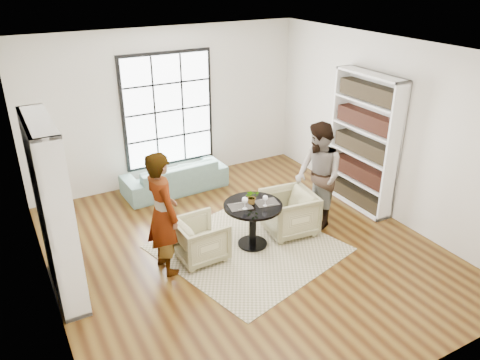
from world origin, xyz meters
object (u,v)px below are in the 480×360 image
person_right (318,176)px  wine_glass_left (245,200)px  armchair_left (201,239)px  wine_glass_right (265,198)px  armchair_right (289,213)px  person_left (163,214)px  flower_centerpiece (252,197)px  sofa (175,176)px  pedestal_table (253,216)px

person_right → wine_glass_left: size_ratio=8.86×
armchair_left → wine_glass_right: size_ratio=3.94×
armchair_left → armchair_right: size_ratio=0.90×
person_left → flower_centerpiece: person_left is taller
sofa → armchair_right: armchair_right is taller
pedestal_table → armchair_right: armchair_right is taller
flower_centerpiece → armchair_right: bearing=1.1°
wine_glass_left → flower_centerpiece: (0.18, 0.11, -0.03)m
sofa → person_right: 2.91m
person_left → wine_glass_right: person_left is taller
wine_glass_right → flower_centerpiece: flower_centerpiece is taller
armchair_left → person_right: (2.11, -0.01, 0.57)m
sofa → wine_glass_right: wine_glass_right is taller
armchair_right → armchair_left: bearing=-83.7°
armchair_left → flower_centerpiece: flower_centerpiece is taller
armchair_right → wine_glass_left: size_ratio=3.93×
sofa → person_left: (-1.07, -2.35, 0.62)m
armchair_right → wine_glass_left: bearing=-75.6°
person_left → flower_centerpiece: size_ratio=7.81×
pedestal_table → person_right: bearing=2.5°
wine_glass_right → person_left: bearing=172.8°
wine_glass_left → wine_glass_right: size_ratio=1.12×
armchair_left → wine_glass_left: bearing=-102.8°
armchair_right → person_left: size_ratio=0.44×
person_right → wine_glass_right: size_ratio=9.89×
wine_glass_left → wine_glass_right: bearing=-11.5°
wine_glass_left → person_left: bearing=173.9°
person_left → wine_glass_left: person_left is taller
person_left → person_right: (2.66, -0.01, -0.02)m
pedestal_table → wine_glass_right: 0.37m
sofa → person_left: 2.66m
pedestal_table → armchair_left: 0.88m
armchair_left → flower_centerpiece: (0.86, -0.03, 0.51)m
person_right → wine_glass_right: person_right is taller
armchair_left → wine_glass_right: 1.14m
person_left → person_right: 2.66m
pedestal_table → sofa: 2.45m
armchair_right → wine_glass_right: wine_glass_right is taller
pedestal_table → armchair_right: size_ratio=1.14×
wine_glass_right → flower_centerpiece: 0.21m
sofa → armchair_right: (1.04, -2.36, 0.07)m
armchair_left → person_right: bearing=-92.2°
wine_glass_left → armchair_right: bearing=7.7°
pedestal_table → armchair_left: (-0.85, 0.07, -0.20)m
armchair_right → person_left: person_left is taller
person_left → wine_glass_right: size_ratio=10.08×
wine_glass_left → wine_glass_right: (0.31, -0.06, -0.02)m
sofa → flower_centerpiece: (0.33, -2.38, 0.54)m
armchair_left → wine_glass_left: 0.87m
sofa → wine_glass_left: 2.55m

